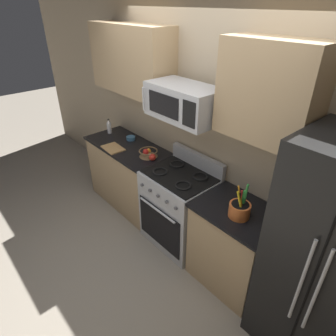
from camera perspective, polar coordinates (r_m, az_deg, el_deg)
name	(u,v)px	position (r m, az deg, el deg)	size (l,w,h in m)	color
ground_plane	(134,267)	(3.41, -6.75, -18.79)	(16.00, 16.00, 0.00)	gray
wall_back	(205,134)	(3.19, 7.41, 6.76)	(8.00, 0.10, 2.60)	tan
counter_left	(129,174)	(4.05, -7.70, -1.28)	(1.25, 0.60, 0.91)	tan
range_oven	(179,208)	(3.38, 2.24, -7.83)	(0.76, 0.65, 1.09)	#B2B5BA
counter_right	(233,246)	(3.03, 12.76, -14.79)	(0.78, 0.60, 0.91)	tan
refrigerator	(331,262)	(2.48, 29.52, -15.88)	(0.81, 0.71, 1.86)	black
microwave	(184,102)	(2.81, 3.16, 12.86)	(0.74, 0.44, 0.32)	#B2B5BA
upper_cabinets_left	(131,60)	(3.60, -7.36, 20.48)	(1.24, 0.34, 0.76)	tan
upper_cabinets_right	(269,92)	(2.38, 19.35, 13.94)	(0.77, 0.34, 0.76)	tan
utensil_crock	(240,209)	(2.61, 13.96, -7.91)	(0.19, 0.19, 0.34)	#D1662D
fruit_basket	(148,153)	(3.51, -3.95, 3.00)	(0.23, 0.23, 0.10)	brown
apple_loose	(152,157)	(3.42, -3.10, 2.14)	(0.08, 0.08, 0.08)	red
cutting_board	(113,148)	(3.76, -10.79, 3.87)	(0.29, 0.21, 0.02)	tan
bottle_vinegar	(109,127)	(4.20, -11.56, 7.99)	(0.06, 0.06, 0.21)	silver
prep_bowl	(131,138)	(3.97, -7.37, 5.91)	(0.12, 0.12, 0.05)	teal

